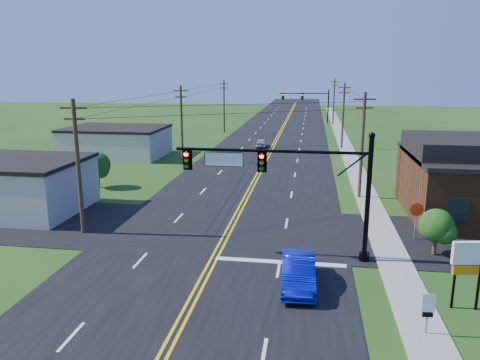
% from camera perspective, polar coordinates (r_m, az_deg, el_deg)
% --- Properties ---
extents(ground, '(260.00, 260.00, 0.00)m').
position_cam_1_polar(ground, '(21.73, -7.52, -16.58)').
color(ground, '#163F12').
rests_on(ground, ground).
extents(road_main, '(16.00, 220.00, 0.04)m').
position_cam_1_polar(road_main, '(69.11, 4.01, 4.33)').
color(road_main, black).
rests_on(road_main, ground).
extents(road_cross, '(70.00, 10.00, 0.04)m').
position_cam_1_polar(road_cross, '(32.38, -1.63, -6.11)').
color(road_cross, black).
rests_on(road_cross, ground).
extents(sidewalk, '(2.00, 160.00, 0.08)m').
position_cam_1_polar(sidewalk, '(59.24, 13.37, 2.51)').
color(sidewalk, gray).
rests_on(sidewalk, ground).
extents(signal_mast_main, '(11.30, 0.60, 7.48)m').
position_cam_1_polar(signal_mast_main, '(26.76, 5.94, 0.20)').
color(signal_mast_main, black).
rests_on(signal_mast_main, ground).
extents(signal_mast_far, '(10.98, 0.60, 7.48)m').
position_cam_1_polar(signal_mast_far, '(98.24, 8.15, 9.56)').
color(signal_mast_far, black).
rests_on(signal_mast_far, ground).
extents(cream_bldg_near, '(10.20, 8.20, 4.10)m').
position_cam_1_polar(cream_bldg_near, '(40.12, -25.74, -0.59)').
color(cream_bldg_near, beige).
rests_on(cream_bldg_near, ground).
extents(cream_bldg_far, '(12.20, 9.20, 3.70)m').
position_cam_1_polar(cream_bldg_far, '(61.81, -14.83, 4.58)').
color(cream_bldg_far, beige).
rests_on(cream_bldg_far, ground).
extents(utility_pole_left_a, '(1.80, 0.28, 9.00)m').
position_cam_1_polar(utility_pole_left_a, '(32.38, -19.14, 1.77)').
color(utility_pole_left_a, '#392719').
rests_on(utility_pole_left_a, ground).
extents(utility_pole_left_b, '(1.80, 0.28, 9.00)m').
position_cam_1_polar(utility_pole_left_b, '(55.45, -7.13, 6.95)').
color(utility_pole_left_b, '#392719').
rests_on(utility_pole_left_b, ground).
extents(utility_pole_left_c, '(1.80, 0.28, 9.00)m').
position_cam_1_polar(utility_pole_left_c, '(81.66, -1.96, 9.06)').
color(utility_pole_left_c, '#392719').
rests_on(utility_pole_left_c, ground).
extents(utility_pole_right_a, '(1.80, 0.28, 9.00)m').
position_cam_1_polar(utility_pole_right_a, '(40.72, 14.67, 4.32)').
color(utility_pole_right_a, '#392719').
rests_on(utility_pole_right_a, ground).
extents(utility_pole_right_b, '(1.80, 0.28, 9.00)m').
position_cam_1_polar(utility_pole_right_b, '(66.45, 12.46, 7.78)').
color(utility_pole_right_b, '#392719').
rests_on(utility_pole_right_b, ground).
extents(utility_pole_right_c, '(1.80, 0.28, 9.00)m').
position_cam_1_polar(utility_pole_right_c, '(96.32, 11.37, 9.47)').
color(utility_pole_right_c, '#392719').
rests_on(utility_pole_right_c, ground).
extents(tree_right_back, '(3.00, 3.00, 4.10)m').
position_cam_1_polar(tree_right_back, '(46.01, 21.72, 2.12)').
color(tree_right_back, '#392719').
rests_on(tree_right_back, ground).
extents(shrub_corner, '(2.00, 2.00, 2.86)m').
position_cam_1_polar(shrub_corner, '(29.91, 22.83, -5.16)').
color(shrub_corner, '#392719').
rests_on(shrub_corner, ground).
extents(tree_left, '(2.40, 2.40, 3.37)m').
position_cam_1_polar(tree_left, '(45.37, -16.99, 1.78)').
color(tree_left, '#392719').
rests_on(tree_left, ground).
extents(blue_car, '(1.88, 4.83, 1.57)m').
position_cam_1_polar(blue_car, '(24.29, 7.09, -11.12)').
color(blue_car, '#070E99').
rests_on(blue_car, ground).
extents(distant_car, '(1.63, 3.68, 1.23)m').
position_cam_1_polar(distant_car, '(66.55, 2.62, 4.52)').
color(distant_car, '#B9B9BE').
rests_on(distant_car, ground).
extents(route_sign, '(0.55, 0.10, 2.18)m').
position_cam_1_polar(route_sign, '(21.37, 21.97, -14.20)').
color(route_sign, slate).
rests_on(route_sign, ground).
extents(stop_sign, '(0.90, 0.12, 2.52)m').
position_cam_1_polar(stop_sign, '(32.07, 20.70, -3.82)').
color(stop_sign, slate).
rests_on(stop_sign, ground).
extents(pylon_sign, '(1.61, 0.49, 3.29)m').
position_cam_1_polar(pylon_sign, '(23.79, 26.14, -8.77)').
color(pylon_sign, black).
rests_on(pylon_sign, ground).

